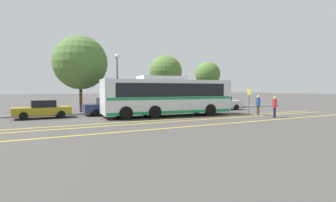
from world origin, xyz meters
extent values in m
plane|color=#423F3D|center=(0.00, 0.00, 0.00)|extent=(220.00, 220.00, 0.00)
cube|color=gold|center=(-1.15, -2.34, 0.00)|extent=(30.81, 0.20, 0.01)
cube|color=gold|center=(-1.15, -3.56, 0.00)|extent=(30.81, 0.20, 0.01)
cube|color=gold|center=(-1.15, -6.11, 0.00)|extent=(30.81, 0.20, 0.01)
cube|color=#99999E|center=(-1.15, 4.65, 0.07)|extent=(38.81, 0.36, 0.15)
cube|color=silver|center=(-1.15, -0.14, 1.68)|extent=(11.01, 3.58, 2.71)
cube|color=black|center=(-1.15, -0.14, 2.20)|extent=(9.50, 3.48, 1.06)
cube|color=#198C4C|center=(-1.15, -0.14, 1.55)|extent=(10.80, 3.60, 0.20)
cube|color=#198C4C|center=(-1.15, -0.14, 0.44)|extent=(10.80, 3.59, 0.24)
cube|color=black|center=(4.26, -0.65, 1.72)|extent=(0.25, 2.26, 2.01)
cube|color=black|center=(4.26, -0.65, 2.88)|extent=(0.21, 1.80, 0.24)
cube|color=silver|center=(-1.69, -0.09, 3.18)|extent=(3.96, 2.41, 0.30)
cube|color=black|center=(4.53, -0.68, 0.55)|extent=(0.22, 1.93, 0.04)
cube|color=black|center=(4.53, -0.68, 0.35)|extent=(0.22, 1.93, 0.04)
cylinder|color=black|center=(2.31, 0.78, 0.50)|extent=(1.02, 0.37, 1.00)
cylinder|color=black|center=(2.07, -1.69, 0.50)|extent=(1.02, 0.37, 1.00)
cylinder|color=black|center=(-2.65, 1.24, 0.50)|extent=(1.02, 0.37, 1.00)
cylinder|color=black|center=(-2.88, -1.22, 0.50)|extent=(1.02, 0.37, 1.00)
cylinder|color=black|center=(-4.91, 1.45, 0.50)|extent=(1.02, 0.37, 1.00)
cylinder|color=black|center=(-5.14, -1.01, 0.50)|extent=(1.02, 0.37, 1.00)
cube|color=olive|center=(-10.55, 3.13, 0.58)|extent=(4.20, 2.00, 0.57)
cube|color=black|center=(-10.45, 3.14, 1.15)|extent=(1.80, 1.68, 0.55)
cylinder|color=black|center=(-11.80, 2.21, 0.30)|extent=(0.61, 0.23, 0.60)
cylinder|color=black|center=(-11.87, 3.95, 0.30)|extent=(0.61, 0.23, 0.60)
cylinder|color=black|center=(-9.24, 2.32, 0.30)|extent=(0.61, 0.23, 0.60)
cylinder|color=black|center=(-9.31, 4.05, 0.30)|extent=(0.61, 0.23, 0.60)
cube|color=navy|center=(-5.09, 3.23, 0.64)|extent=(4.67, 2.07, 0.69)
cube|color=black|center=(-5.20, 3.23, 1.25)|extent=(2.00, 1.73, 0.53)
cylinder|color=black|center=(-3.63, 4.06, 0.30)|extent=(0.61, 0.23, 0.60)
cylinder|color=black|center=(-3.70, 2.28, 0.30)|extent=(0.61, 0.23, 0.60)
cylinder|color=black|center=(-6.48, 4.18, 0.30)|extent=(0.61, 0.23, 0.60)
cylinder|color=black|center=(-6.55, 2.40, 0.30)|extent=(0.61, 0.23, 0.60)
cube|color=olive|center=(1.40, 3.02, 0.61)|extent=(4.98, 2.15, 0.62)
cube|color=black|center=(1.28, 3.02, 1.14)|extent=(2.15, 1.74, 0.43)
cylinder|color=black|center=(2.97, 3.78, 0.30)|extent=(0.61, 0.24, 0.60)
cylinder|color=black|center=(2.85, 2.05, 0.30)|extent=(0.61, 0.24, 0.60)
cylinder|color=black|center=(-0.04, 3.98, 0.30)|extent=(0.61, 0.24, 0.60)
cylinder|color=black|center=(-0.16, 2.25, 0.30)|extent=(0.61, 0.24, 0.60)
cube|color=silver|center=(7.02, 2.92, 0.65)|extent=(4.59, 2.06, 0.71)
cube|color=black|center=(6.91, 2.92, 1.24)|extent=(1.97, 1.71, 0.47)
cylinder|color=black|center=(8.46, 3.72, 0.30)|extent=(0.61, 0.23, 0.60)
cylinder|color=black|center=(8.37, 1.98, 0.30)|extent=(0.61, 0.23, 0.60)
cylinder|color=black|center=(5.67, 3.86, 0.30)|extent=(0.61, 0.23, 0.60)
cylinder|color=black|center=(5.58, 2.12, 0.30)|extent=(0.61, 0.23, 0.60)
cylinder|color=#191E38|center=(5.92, -5.08, 0.41)|extent=(0.14, 0.14, 0.81)
cylinder|color=#191E38|center=(5.76, -5.14, 0.41)|extent=(0.14, 0.14, 0.81)
cube|color=red|center=(5.84, -5.11, 1.13)|extent=(0.47, 0.37, 0.64)
sphere|color=tan|center=(5.84, -5.11, 1.56)|extent=(0.22, 0.22, 0.22)
cylinder|color=brown|center=(5.98, -3.23, 0.42)|extent=(0.14, 0.14, 0.83)
cylinder|color=brown|center=(6.14, -3.17, 0.42)|extent=(0.14, 0.14, 0.83)
cube|color=#264C99|center=(6.06, -3.20, 1.17)|extent=(0.47, 0.36, 0.66)
sphere|color=beige|center=(6.06, -3.20, 1.61)|extent=(0.23, 0.23, 0.23)
cylinder|color=#59595E|center=(6.12, -2.09, 1.17)|extent=(0.07, 0.07, 2.33)
cube|color=yellow|center=(6.12, -2.09, 2.00)|extent=(0.07, 0.40, 0.56)
cylinder|color=#59595E|center=(-3.69, 5.68, 2.61)|extent=(0.14, 0.14, 5.21)
sphere|color=silver|center=(-3.69, 5.68, 5.46)|extent=(0.50, 0.50, 0.50)
cylinder|color=#513823|center=(-6.96, 6.94, 1.44)|extent=(0.28, 0.28, 2.88)
sphere|color=#4C7033|center=(-6.96, 6.94, 4.82)|extent=(5.15, 5.15, 5.15)
cylinder|color=#513823|center=(8.33, 7.08, 1.48)|extent=(0.28, 0.28, 2.95)
sphere|color=#4C7033|center=(8.33, 7.08, 4.12)|extent=(3.12, 3.12, 3.12)
cylinder|color=#513823|center=(2.27, 6.80, 1.42)|extent=(0.28, 0.28, 2.84)
sphere|color=#4C7033|center=(2.27, 6.80, 4.22)|extent=(3.68, 3.68, 3.68)
camera|label=1|loc=(-11.48, -19.42, 2.28)|focal=28.00mm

